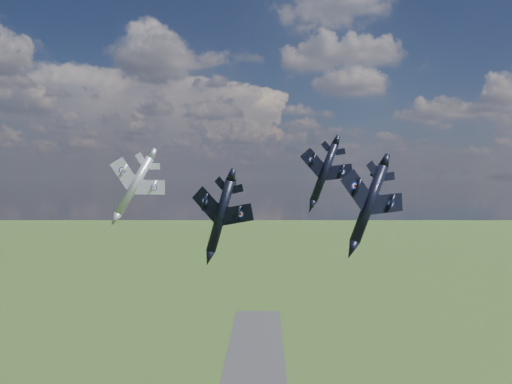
# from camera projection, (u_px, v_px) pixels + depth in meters

# --- Properties ---
(jet_lead_navy) EXTENTS (16.19, 18.39, 6.24)m
(jet_lead_navy) POSITION_uv_depth(u_px,v_px,m) (221.00, 216.00, 74.22)
(jet_lead_navy) COLOR black
(jet_right_navy) EXTENTS (13.99, 16.03, 6.36)m
(jet_right_navy) POSITION_uv_depth(u_px,v_px,m) (369.00, 204.00, 59.24)
(jet_right_navy) COLOR black
(jet_high_navy) EXTENTS (13.04, 16.86, 7.22)m
(jet_high_navy) POSITION_uv_depth(u_px,v_px,m) (324.00, 173.00, 96.87)
(jet_high_navy) COLOR black
(jet_left_silver) EXTENTS (14.84, 17.88, 8.27)m
(jet_left_silver) POSITION_uv_depth(u_px,v_px,m) (134.00, 185.00, 87.76)
(jet_left_silver) COLOR #9EA0A8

